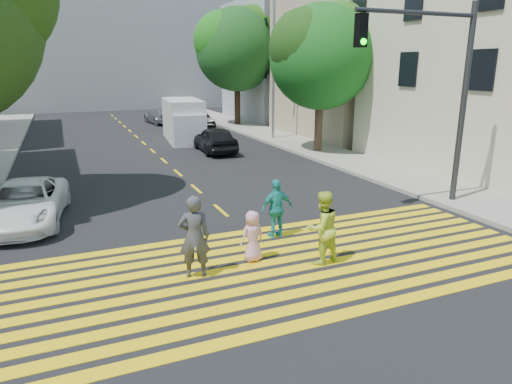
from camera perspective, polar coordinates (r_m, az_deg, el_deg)
ground at (r=10.14m, az=6.78°, el=-11.87°), size 120.00×120.00×0.00m
sidewalk_right at (r=26.65m, az=6.80°, el=5.49°), size 3.00×60.00×0.15m
crosswalk at (r=11.15m, az=3.51°, el=-9.12°), size 13.40×5.30×0.01m
lane_line at (r=30.97m, az=-14.33°, el=6.37°), size 0.12×34.40×0.01m
building_right_cream at (r=25.14m, az=29.14°, el=14.41°), size 10.00×10.00×10.00m
building_right_tan at (r=33.17m, az=13.70°, el=15.66°), size 10.00×10.00×10.00m
building_right_grey at (r=42.55m, az=4.58°, el=15.89°), size 10.00×10.00×10.00m
backdrop_block at (r=55.98m, az=-19.06°, el=16.04°), size 30.00×8.00×12.00m
tree_right_near at (r=25.23m, az=8.28°, el=16.98°), size 6.38×5.93×7.95m
tree_right_far at (r=36.97m, az=-2.30°, el=17.90°), size 7.75×7.32×9.21m
pedestrian_man at (r=10.31m, az=-7.72°, el=-5.58°), size 0.78×0.60×1.92m
pedestrian_woman at (r=11.05m, az=8.28°, el=-4.45°), size 0.96×0.79×1.81m
pedestrian_child at (r=11.14m, az=-0.44°, el=-5.56°), size 0.69×0.52×1.28m
pedestrian_extra at (r=12.64m, az=2.59°, el=-2.08°), size 1.00×0.48×1.66m
white_sedan at (r=15.46m, az=-26.93°, el=-1.24°), size 2.69×4.85×1.28m
dark_car_near at (r=25.55m, az=-5.14°, el=6.57°), size 1.88×4.30×1.44m
silver_car at (r=39.34m, az=-11.88°, el=9.30°), size 2.31×4.60×1.28m
dark_car_parked at (r=35.95m, az=-7.13°, el=8.89°), size 1.64×3.78×1.21m
white_van at (r=29.72m, az=-9.00°, el=8.69°), size 2.62×5.71×2.61m
traffic_signal at (r=15.90m, az=21.73°, el=13.11°), size 4.51×0.39×6.61m
street_lamp at (r=29.54m, az=1.88°, el=16.21°), size 1.98×0.25×8.76m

